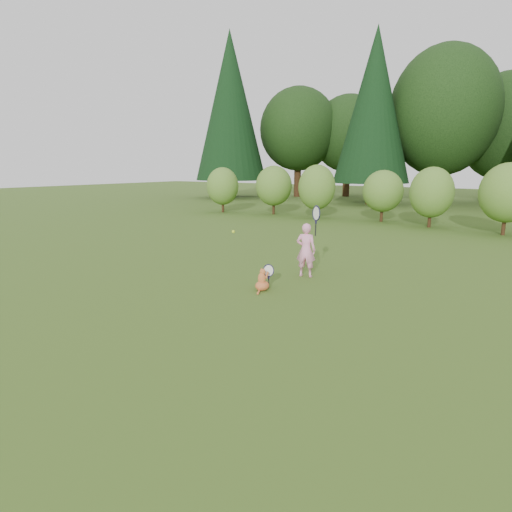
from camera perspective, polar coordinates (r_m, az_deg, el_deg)
The scene contains 6 objects.
ground at distance 9.08m, azimuth -3.88°, elevation -5.05°, with size 100.00×100.00×0.00m, color #2D4A14.
shrub_row at distance 20.60m, azimuth 18.95°, elevation 7.81°, with size 28.00×3.00×2.80m, color #517C26, non-canonical shape.
woodland_backdrop at distance 30.72m, azimuth 24.99°, elevation 19.95°, with size 48.00×10.00×15.00m, color black, non-canonical shape.
child at distance 10.38m, azimuth 6.71°, elevation 0.95°, with size 0.74×0.47×1.96m.
cat at distance 9.26m, azimuth 0.87°, elevation -3.06°, with size 0.35×0.70×0.66m.
tennis_ball at distance 9.61m, azimuth -3.04°, elevation 3.27°, with size 0.07×0.07×0.07m.
Camera 1 is at (5.34, -6.86, 2.64)m, focal length 30.00 mm.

